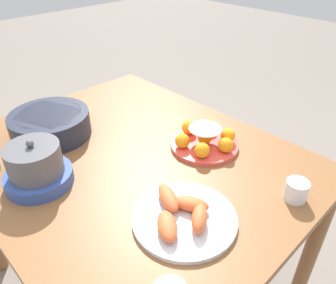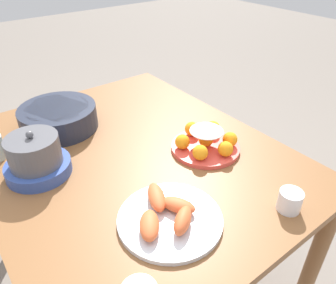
# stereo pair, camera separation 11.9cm
# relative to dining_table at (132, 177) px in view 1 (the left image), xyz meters

# --- Properties ---
(ground_plane) EXTENTS (12.00, 12.00, 0.00)m
(ground_plane) POSITION_rel_dining_table_xyz_m (0.00, 0.00, -0.67)
(ground_plane) COLOR slate
(dining_table) EXTENTS (1.24, 1.00, 0.78)m
(dining_table) POSITION_rel_dining_table_xyz_m (0.00, 0.00, 0.00)
(dining_table) COLOR brown
(dining_table) RESTS_ON ground_plane
(cake_plate) EXTENTS (0.26, 0.26, 0.09)m
(cake_plate) POSITION_rel_dining_table_xyz_m (-0.15, -0.24, 0.13)
(cake_plate) COLOR #E04C42
(cake_plate) RESTS_ON dining_table
(serving_bowl) EXTENTS (0.31, 0.31, 0.10)m
(serving_bowl) POSITION_rel_dining_table_xyz_m (0.33, 0.13, 0.15)
(serving_bowl) COLOR #232838
(serving_bowl) RESTS_ON dining_table
(seafood_platter) EXTENTS (0.30, 0.30, 0.06)m
(seafood_platter) POSITION_rel_dining_table_xyz_m (-0.35, 0.09, 0.12)
(seafood_platter) COLOR silver
(seafood_platter) RESTS_ON dining_table
(cup_near) EXTENTS (0.07, 0.07, 0.06)m
(cup_near) POSITION_rel_dining_table_xyz_m (-0.53, -0.22, 0.13)
(cup_near) COLOR white
(cup_near) RESTS_ON dining_table
(warming_pot) EXTENTS (0.21, 0.21, 0.17)m
(warming_pot) POSITION_rel_dining_table_xyz_m (0.09, 0.30, 0.17)
(warming_pot) COLOR #334C99
(warming_pot) RESTS_ON dining_table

